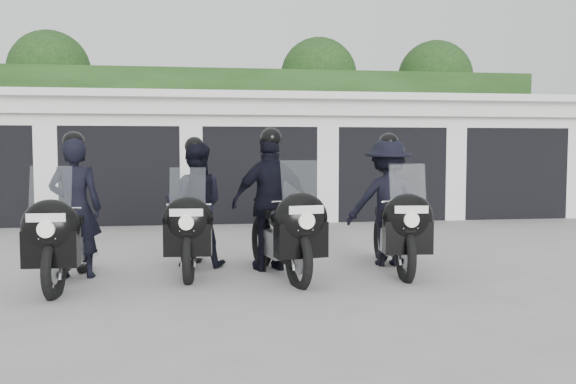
{
  "coord_description": "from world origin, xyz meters",
  "views": [
    {
      "loc": [
        -1.35,
        -8.3,
        1.68
      ],
      "look_at": [
        -0.06,
        0.67,
        1.05
      ],
      "focal_mm": 38.0,
      "sensor_mm": 36.0,
      "label": 1
    }
  ],
  "objects": [
    {
      "name": "police_bike_d",
      "position": [
        1.33,
        0.03,
        0.84
      ],
      "size": [
        1.24,
        2.27,
        1.98
      ],
      "rotation": [
        0.0,
        0.0,
        -0.09
      ],
      "color": "black",
      "rests_on": "ground"
    },
    {
      "name": "police_bike_c",
      "position": [
        -0.34,
        -0.11,
        0.87
      ],
      "size": [
        1.21,
        2.33,
        2.05
      ],
      "rotation": [
        0.0,
        0.0,
        0.19
      ],
      "color": "black",
      "rests_on": "ground"
    },
    {
      "name": "background_vegetation",
      "position": [
        0.37,
        12.92,
        2.77
      ],
      "size": [
        20.0,
        3.9,
        5.8
      ],
      "color": "#163312",
      "rests_on": "ground"
    },
    {
      "name": "ground",
      "position": [
        0.0,
        0.0,
        0.0
      ],
      "size": [
        80.0,
        80.0,
        0.0
      ],
      "primitive_type": "plane",
      "color": "#969590",
      "rests_on": "ground"
    },
    {
      "name": "police_bike_b",
      "position": [
        -1.45,
        0.29,
        0.81
      ],
      "size": [
        0.91,
        2.21,
        1.92
      ],
      "rotation": [
        0.0,
        0.0,
        -0.07
      ],
      "color": "black",
      "rests_on": "ground"
    },
    {
      "name": "garage_block",
      "position": [
        -0.0,
        8.06,
        1.42
      ],
      "size": [
        16.4,
        6.8,
        2.96
      ],
      "color": "white",
      "rests_on": "ground"
    },
    {
      "name": "police_bike_a",
      "position": [
        -2.99,
        -0.38,
        0.78
      ],
      "size": [
        0.72,
        2.27,
        1.98
      ],
      "rotation": [
        0.0,
        0.0,
        -0.04
      ],
      "color": "black",
      "rests_on": "ground"
    }
  ]
}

